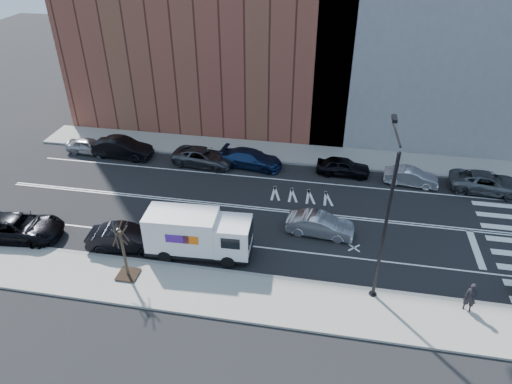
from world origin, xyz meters
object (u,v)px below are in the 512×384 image
(far_parked_b, at_px, (123,148))
(driving_sedan, at_px, (320,225))
(pedestrian, at_px, (471,298))
(fedex_van, at_px, (198,234))
(far_parked_a, at_px, (89,146))

(far_parked_b, height_order, driving_sedan, far_parked_b)
(pedestrian, bearing_deg, fedex_van, -174.05)
(fedex_van, bearing_deg, pedestrian, -10.41)
(fedex_van, distance_m, far_parked_b, 15.18)
(fedex_van, relative_size, pedestrian, 3.76)
(far_parked_a, relative_size, pedestrian, 2.27)
(fedex_van, relative_size, far_parked_a, 1.65)
(far_parked_b, xyz_separation_m, driving_sedan, (17.33, -7.95, -0.11))
(far_parked_b, distance_m, driving_sedan, 19.07)
(driving_sedan, bearing_deg, far_parked_b, 70.30)
(far_parked_b, relative_size, driving_sedan, 1.15)
(driving_sedan, relative_size, pedestrian, 2.52)
(far_parked_a, distance_m, far_parked_b, 3.21)
(far_parked_a, height_order, driving_sedan, driving_sedan)
(far_parked_a, xyz_separation_m, far_parked_b, (3.20, -0.12, 0.16))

